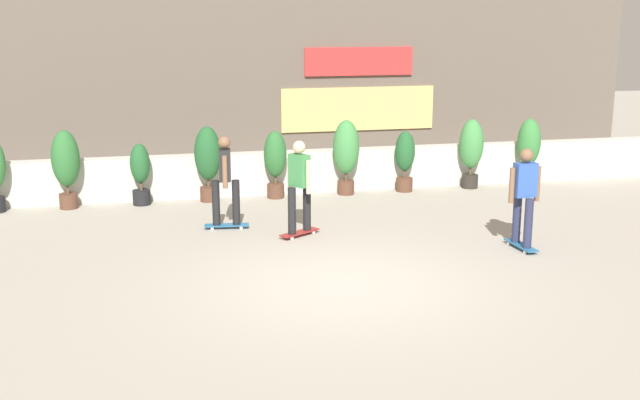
{
  "coord_description": "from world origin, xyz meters",
  "views": [
    {
      "loc": [
        -2.7,
        -10.56,
        3.88
      ],
      "look_at": [
        0.0,
        1.5,
        0.9
      ],
      "focal_mm": 44.51,
      "sensor_mm": 36.0,
      "label": 1
    }
  ],
  "objects_px": {
    "potted_plant_1": "(66,163)",
    "potted_plant_6": "(405,158)",
    "potted_plant_3": "(208,158)",
    "skater_far_right": "(225,178)",
    "skater_foreground": "(299,184)",
    "potted_plant_2": "(140,172)",
    "potted_plant_4": "(275,160)",
    "potted_plant_5": "(346,151)",
    "potted_plant_7": "(471,148)",
    "potted_plant_8": "(529,147)",
    "skater_by_wall_left": "(524,194)"
  },
  "relations": [
    {
      "from": "potted_plant_6",
      "to": "potted_plant_4",
      "type": "bearing_deg",
      "value": 180.0
    },
    {
      "from": "potted_plant_2",
      "to": "potted_plant_7",
      "type": "relative_size",
      "value": 0.82
    },
    {
      "from": "potted_plant_8",
      "to": "potted_plant_1",
      "type": "bearing_deg",
      "value": 180.0
    },
    {
      "from": "potted_plant_3",
      "to": "potted_plant_7",
      "type": "relative_size",
      "value": 1.02
    },
    {
      "from": "potted_plant_5",
      "to": "potted_plant_8",
      "type": "xyz_separation_m",
      "value": [
        4.24,
        0.0,
        -0.07
      ]
    },
    {
      "from": "potted_plant_7",
      "to": "skater_foreground",
      "type": "height_order",
      "value": "skater_foreground"
    },
    {
      "from": "potted_plant_6",
      "to": "skater_far_right",
      "type": "bearing_deg",
      "value": -151.9
    },
    {
      "from": "potted_plant_7",
      "to": "skater_far_right",
      "type": "xyz_separation_m",
      "value": [
        -5.66,
        -2.2,
        0.04
      ]
    },
    {
      "from": "potted_plant_1",
      "to": "skater_by_wall_left",
      "type": "xyz_separation_m",
      "value": [
        7.56,
        -4.53,
        0.02
      ]
    },
    {
      "from": "potted_plant_8",
      "to": "skater_foreground",
      "type": "height_order",
      "value": "skater_foreground"
    },
    {
      "from": "potted_plant_4",
      "to": "potted_plant_6",
      "type": "xyz_separation_m",
      "value": [
        2.85,
        0.0,
        -0.07
      ]
    },
    {
      "from": "potted_plant_3",
      "to": "skater_foreground",
      "type": "height_order",
      "value": "skater_foreground"
    },
    {
      "from": "potted_plant_3",
      "to": "skater_by_wall_left",
      "type": "distance_m",
      "value": 6.58
    },
    {
      "from": "skater_far_right",
      "to": "potted_plant_6",
      "type": "bearing_deg",
      "value": 28.1
    },
    {
      "from": "potted_plant_7",
      "to": "skater_by_wall_left",
      "type": "xyz_separation_m",
      "value": [
        -1.01,
        -4.53,
        0.04
      ]
    },
    {
      "from": "potted_plant_5",
      "to": "skater_by_wall_left",
      "type": "xyz_separation_m",
      "value": [
        1.84,
        -4.53,
        -0.0
      ]
    },
    {
      "from": "potted_plant_1",
      "to": "skater_foreground",
      "type": "relative_size",
      "value": 0.93
    },
    {
      "from": "potted_plant_6",
      "to": "skater_far_right",
      "type": "distance_m",
      "value": 4.68
    },
    {
      "from": "potted_plant_4",
      "to": "skater_by_wall_left",
      "type": "bearing_deg",
      "value": -53.35
    },
    {
      "from": "potted_plant_4",
      "to": "potted_plant_6",
      "type": "bearing_deg",
      "value": 0.0
    },
    {
      "from": "potted_plant_7",
      "to": "potted_plant_8",
      "type": "xyz_separation_m",
      "value": [
        1.38,
        0.0,
        -0.02
      ]
    },
    {
      "from": "skater_far_right",
      "to": "potted_plant_1",
      "type": "bearing_deg",
      "value": 142.99
    },
    {
      "from": "potted_plant_7",
      "to": "skater_foreground",
      "type": "xyz_separation_m",
      "value": [
        -4.46,
        -2.97,
        0.04
      ]
    },
    {
      "from": "potted_plant_5",
      "to": "skater_far_right",
      "type": "height_order",
      "value": "skater_far_right"
    },
    {
      "from": "potted_plant_3",
      "to": "potted_plant_4",
      "type": "xyz_separation_m",
      "value": [
        1.4,
        0.0,
        -0.1
      ]
    },
    {
      "from": "potted_plant_3",
      "to": "potted_plant_5",
      "type": "height_order",
      "value": "potted_plant_5"
    },
    {
      "from": "potted_plant_5",
      "to": "skater_far_right",
      "type": "relative_size",
      "value": 0.95
    },
    {
      "from": "potted_plant_4",
      "to": "skater_foreground",
      "type": "height_order",
      "value": "skater_foreground"
    },
    {
      "from": "potted_plant_1",
      "to": "potted_plant_8",
      "type": "relative_size",
      "value": 1.05
    },
    {
      "from": "potted_plant_4",
      "to": "potted_plant_5",
      "type": "relative_size",
      "value": 0.89
    },
    {
      "from": "potted_plant_3",
      "to": "skater_far_right",
      "type": "relative_size",
      "value": 0.92
    },
    {
      "from": "potted_plant_3",
      "to": "potted_plant_8",
      "type": "distance_m",
      "value": 7.17
    },
    {
      "from": "potted_plant_6",
      "to": "skater_foreground",
      "type": "relative_size",
      "value": 0.78
    },
    {
      "from": "potted_plant_3",
      "to": "potted_plant_5",
      "type": "bearing_deg",
      "value": 0.0
    },
    {
      "from": "potted_plant_6",
      "to": "potted_plant_7",
      "type": "xyz_separation_m",
      "value": [
        1.53,
        -0.0,
        0.15
      ]
    },
    {
      "from": "potted_plant_1",
      "to": "potted_plant_5",
      "type": "height_order",
      "value": "potted_plant_5"
    },
    {
      "from": "potted_plant_8",
      "to": "skater_foreground",
      "type": "relative_size",
      "value": 0.89
    },
    {
      "from": "potted_plant_2",
      "to": "skater_foreground",
      "type": "distance_m",
      "value": 4.02
    },
    {
      "from": "potted_plant_2",
      "to": "potted_plant_3",
      "type": "bearing_deg",
      "value": -0.0
    },
    {
      "from": "potted_plant_3",
      "to": "skater_far_right",
      "type": "bearing_deg",
      "value": -86.62
    },
    {
      "from": "potted_plant_3",
      "to": "skater_by_wall_left",
      "type": "height_order",
      "value": "skater_by_wall_left"
    },
    {
      "from": "potted_plant_2",
      "to": "skater_by_wall_left",
      "type": "xyz_separation_m",
      "value": [
        6.14,
        -4.53,
        0.25
      ]
    },
    {
      "from": "potted_plant_7",
      "to": "potted_plant_8",
      "type": "relative_size",
      "value": 1.02
    },
    {
      "from": "potted_plant_6",
      "to": "skater_far_right",
      "type": "relative_size",
      "value": 0.78
    },
    {
      "from": "potted_plant_5",
      "to": "potted_plant_7",
      "type": "xyz_separation_m",
      "value": [
        2.85,
        0.0,
        -0.05
      ]
    },
    {
      "from": "potted_plant_5",
      "to": "skater_far_right",
      "type": "xyz_separation_m",
      "value": [
        -2.8,
        -2.2,
        -0.0
      ]
    },
    {
      "from": "skater_by_wall_left",
      "to": "potted_plant_6",
      "type": "bearing_deg",
      "value": 96.54
    },
    {
      "from": "potted_plant_5",
      "to": "skater_by_wall_left",
      "type": "bearing_deg",
      "value": -67.89
    },
    {
      "from": "potted_plant_1",
      "to": "potted_plant_6",
      "type": "bearing_deg",
      "value": 0.0
    },
    {
      "from": "potted_plant_2",
      "to": "skater_foreground",
      "type": "xyz_separation_m",
      "value": [
        2.69,
        -2.97,
        0.25
      ]
    }
  ]
}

